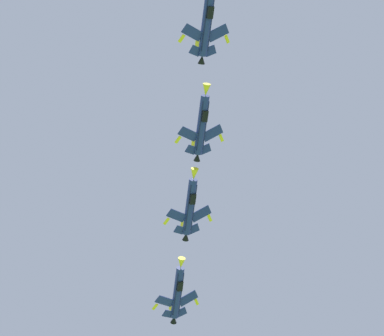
# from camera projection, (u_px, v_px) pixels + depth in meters

# --- Properties ---
(fighter_jet_lead) EXTENTS (11.69, 13.45, 5.25)m
(fighter_jet_lead) POSITION_uv_depth(u_px,v_px,m) (207.00, 22.00, 129.74)
(fighter_jet_lead) COLOR navy
(fighter_jet_left_wing) EXTENTS (11.75, 13.45, 5.12)m
(fighter_jet_left_wing) POSITION_uv_depth(u_px,v_px,m) (202.00, 124.00, 139.22)
(fighter_jet_left_wing) COLOR navy
(fighter_jet_right_wing) EXTENTS (11.80, 13.45, 4.99)m
(fighter_jet_right_wing) POSITION_uv_depth(u_px,v_px,m) (190.00, 206.00, 142.93)
(fighter_jet_right_wing) COLOR navy
(fighter_jet_left_outer) EXTENTS (11.81, 13.45, 4.97)m
(fighter_jet_left_outer) POSITION_uv_depth(u_px,v_px,m) (177.00, 291.00, 150.25)
(fighter_jet_left_outer) COLOR navy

